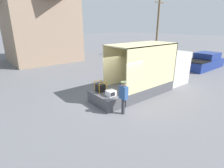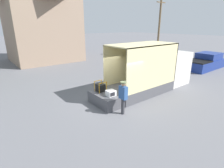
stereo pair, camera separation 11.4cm
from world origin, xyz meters
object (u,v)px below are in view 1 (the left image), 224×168
box_truck (158,73)px  pickup_truck_blue (204,62)px  microwave (111,93)px  utility_pole (158,27)px  worker_person (123,94)px  portable_generator (101,87)px

box_truck → pickup_truck_blue: 8.77m
microwave → pickup_truck_blue: 13.56m
box_truck → microwave: bearing=-174.6°
microwave → utility_pole: 18.89m
box_truck → pickup_truck_blue: box_truck is taller
worker_person → utility_pole: size_ratio=0.22×
microwave → portable_generator: (-0.03, 0.93, 0.07)m
box_truck → utility_pole: (11.27, 8.94, 3.06)m
utility_pole → box_truck: bearing=-141.6°
worker_person → box_truck: bearing=17.1°
portable_generator → utility_pole: bearing=27.8°
portable_generator → pickup_truck_blue: bearing=0.9°
worker_person → utility_pole: 19.39m
microwave → utility_pole: size_ratio=0.06×
box_truck → portable_generator: (-4.81, 0.47, -0.16)m
microwave → utility_pole: bearing=30.4°
microwave → portable_generator: 0.93m
microwave → portable_generator: size_ratio=0.80×
pickup_truck_blue → microwave: bearing=-175.2°
pickup_truck_blue → utility_pole: bearing=72.9°
microwave → worker_person: size_ratio=0.27×
box_truck → worker_person: bearing=-162.9°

